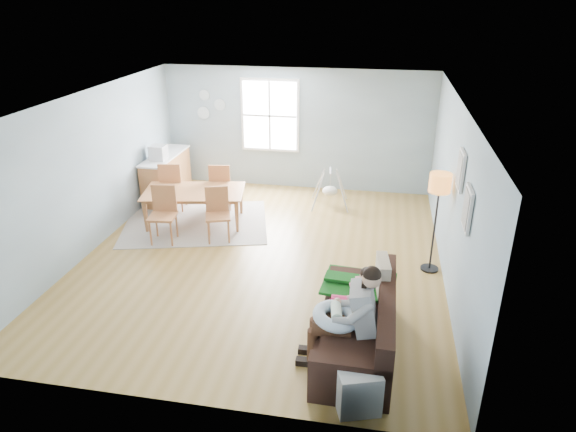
% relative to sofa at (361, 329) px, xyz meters
% --- Properties ---
extents(room, '(8.40, 9.40, 3.90)m').
position_rel_sofa_xyz_m(room, '(-1.78, 2.20, 2.12)').
color(room, olive).
extents(window, '(1.32, 0.08, 1.62)m').
position_rel_sofa_xyz_m(window, '(-2.38, 5.66, 1.35)').
color(window, white).
rests_on(window, room).
extents(pictures, '(0.05, 1.34, 0.74)m').
position_rel_sofa_xyz_m(pictures, '(1.18, 1.15, 1.55)').
color(pictures, white).
rests_on(pictures, room).
extents(wall_plates, '(0.67, 0.02, 0.66)m').
position_rel_sofa_xyz_m(wall_plates, '(-3.79, 5.67, 1.53)').
color(wall_plates, '#A8C3CA').
rests_on(wall_plates, room).
extents(sofa, '(0.93, 2.12, 0.85)m').
position_rel_sofa_xyz_m(sofa, '(0.00, 0.00, 0.00)').
color(sofa, black).
rests_on(sofa, room).
extents(green_throw, '(1.03, 0.86, 0.04)m').
position_rel_sofa_xyz_m(green_throw, '(-0.07, 0.70, 0.24)').
color(green_throw, '#16621B').
rests_on(green_throw, sofa).
extents(beige_pillow, '(0.20, 0.52, 0.50)m').
position_rel_sofa_xyz_m(beige_pillow, '(0.23, 0.55, 0.47)').
color(beige_pillow, tan).
rests_on(beige_pillow, sofa).
extents(father, '(0.97, 0.45, 1.38)m').
position_rel_sofa_xyz_m(father, '(-0.14, -0.30, 0.43)').
color(father, gray).
rests_on(father, sofa).
extents(nursing_pillow, '(0.60, 0.58, 0.23)m').
position_rel_sofa_xyz_m(nursing_pillow, '(-0.30, -0.30, 0.36)').
color(nursing_pillow, silver).
rests_on(nursing_pillow, father).
extents(infant, '(0.17, 0.37, 0.14)m').
position_rel_sofa_xyz_m(infant, '(-0.30, -0.26, 0.44)').
color(infant, silver).
rests_on(infant, nursing_pillow).
extents(toddler, '(0.56, 0.27, 0.87)m').
position_rel_sofa_xyz_m(toddler, '(-0.08, 0.20, 0.43)').
color(toddler, white).
rests_on(toddler, sofa).
extents(floor_lamp, '(0.33, 0.33, 1.66)m').
position_rel_sofa_xyz_m(floor_lamp, '(1.02, 2.27, 1.07)').
color(floor_lamp, black).
rests_on(floor_lamp, room).
extents(storage_cube, '(0.56, 0.53, 0.51)m').
position_rel_sofa_xyz_m(storage_cube, '(0.01, -1.00, -0.05)').
color(storage_cube, silver).
rests_on(storage_cube, room).
extents(rug, '(3.17, 2.70, 0.01)m').
position_rel_sofa_xyz_m(rug, '(-3.38, 3.30, -0.30)').
color(rug, gray).
rests_on(rug, room).
extents(dining_table, '(2.06, 1.39, 0.67)m').
position_rel_sofa_xyz_m(dining_table, '(-3.38, 3.30, 0.03)').
color(dining_table, '#975931').
rests_on(dining_table, rug).
extents(chair_sw, '(0.52, 0.52, 1.03)m').
position_rel_sofa_xyz_m(chair_sw, '(-3.68, 2.53, 0.29)').
color(chair_sw, '#9F6736').
rests_on(chair_sw, rug).
extents(chair_se, '(0.56, 0.56, 0.97)m').
position_rel_sofa_xyz_m(chair_se, '(-2.74, 2.77, 0.25)').
color(chair_se, '#9F6736').
rests_on(chair_se, rug).
extents(chair_nw, '(0.54, 0.54, 1.05)m').
position_rel_sofa_xyz_m(chair_nw, '(-4.04, 3.82, 0.30)').
color(chair_nw, '#9F6736').
rests_on(chair_nw, rug).
extents(chair_ne, '(0.51, 0.51, 1.00)m').
position_rel_sofa_xyz_m(chair_ne, '(-3.09, 4.08, 0.27)').
color(chair_ne, '#9F6736').
rests_on(chair_ne, rug).
extents(counter, '(0.52, 1.70, 0.95)m').
position_rel_sofa_xyz_m(counter, '(-4.48, 4.58, 0.18)').
color(counter, '#975931').
rests_on(counter, room).
extents(monitor, '(0.32, 0.31, 0.30)m').
position_rel_sofa_xyz_m(monitor, '(-4.48, 4.26, 0.80)').
color(monitor, '#B5B5BA').
rests_on(monitor, counter).
extents(baby_swing, '(0.86, 0.87, 0.79)m').
position_rel_sofa_xyz_m(baby_swing, '(-0.90, 4.67, 0.05)').
color(baby_swing, '#B5B5BA').
rests_on(baby_swing, room).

